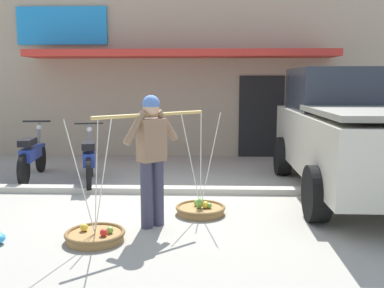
# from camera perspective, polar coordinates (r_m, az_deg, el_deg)

# --- Properties ---
(ground_plane) EXTENTS (90.00, 90.00, 0.00)m
(ground_plane) POSITION_cam_1_polar(r_m,az_deg,el_deg) (6.63, -3.18, -8.02)
(ground_plane) COLOR #9E998C
(sidewalk_curb) EXTENTS (20.00, 0.24, 0.10)m
(sidewalk_curb) POSITION_cam_1_polar(r_m,az_deg,el_deg) (7.29, -2.69, -6.10)
(sidewalk_curb) COLOR #BAB4A5
(sidewalk_curb) RESTS_ON ground
(fruit_vendor) EXTENTS (1.26, 1.11, 1.70)m
(fruit_vendor) POSITION_cam_1_polar(r_m,az_deg,el_deg) (5.47, -5.36, -1.06)
(fruit_vendor) COLOR #38384C
(fruit_vendor) RESTS_ON ground
(fruit_basket_left_side) EXTENTS (0.71, 0.71, 1.45)m
(fruit_basket_left_side) POSITION_cam_1_polar(r_m,az_deg,el_deg) (6.16, 1.15, -8.59)
(fruit_basket_left_side) COLOR #9E7542
(fruit_basket_left_side) RESTS_ON ground
(fruit_basket_right_side) EXTENTS (0.71, 0.71, 1.45)m
(fruit_basket_right_side) POSITION_cam_1_polar(r_m,az_deg,el_deg) (5.30, -12.71, -11.67)
(fruit_basket_right_side) COLOR #9E7542
(fruit_basket_right_side) RESTS_ON ground
(motorcycle_nearest_shop) EXTENTS (0.54, 1.81, 1.09)m
(motorcycle_nearest_shop) POSITION_cam_1_polar(r_m,az_deg,el_deg) (8.80, -20.44, -1.45)
(motorcycle_nearest_shop) COLOR black
(motorcycle_nearest_shop) RESTS_ON ground
(motorcycle_second_in_row) EXTENTS (0.63, 1.79, 1.09)m
(motorcycle_second_in_row) POSITION_cam_1_polar(r_m,az_deg,el_deg) (8.07, -13.43, -1.99)
(motorcycle_second_in_row) COLOR black
(motorcycle_second_in_row) RESTS_ON ground
(parked_truck) EXTENTS (2.22, 4.75, 2.10)m
(parked_truck) POSITION_cam_1_polar(r_m,az_deg,el_deg) (7.67, 20.58, 1.54)
(parked_truck) COLOR beige
(parked_truck) RESTS_ON ground
(storefront_building) EXTENTS (13.00, 6.00, 4.20)m
(storefront_building) POSITION_cam_1_polar(r_m,az_deg,el_deg) (13.18, -0.67, 9.34)
(storefront_building) COLOR tan
(storefront_building) RESTS_ON ground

